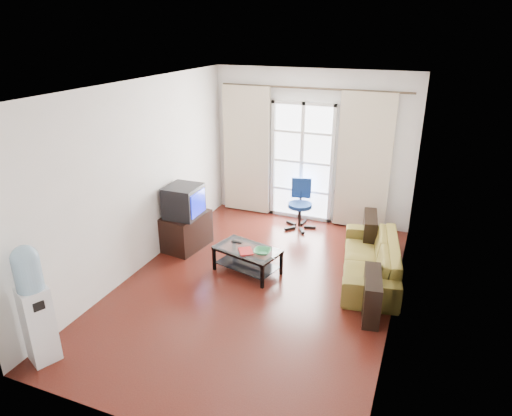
% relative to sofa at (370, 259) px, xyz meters
% --- Properties ---
extents(floor, '(5.20, 5.20, 0.00)m').
position_rel_sofa_xyz_m(floor, '(-1.39, -0.85, -0.28)').
color(floor, '#531D13').
rests_on(floor, ground).
extents(ceiling, '(5.20, 5.20, 0.00)m').
position_rel_sofa_xyz_m(ceiling, '(-1.39, -0.85, 2.42)').
color(ceiling, white).
rests_on(ceiling, wall_back).
extents(wall_back, '(3.60, 0.02, 2.70)m').
position_rel_sofa_xyz_m(wall_back, '(-1.39, 1.75, 1.07)').
color(wall_back, white).
rests_on(wall_back, floor).
extents(wall_front, '(3.60, 0.02, 2.70)m').
position_rel_sofa_xyz_m(wall_front, '(-1.39, -3.45, 1.07)').
color(wall_front, white).
rests_on(wall_front, floor).
extents(wall_left, '(0.02, 5.20, 2.70)m').
position_rel_sofa_xyz_m(wall_left, '(-3.19, -0.85, 1.07)').
color(wall_left, white).
rests_on(wall_left, floor).
extents(wall_right, '(0.02, 5.20, 2.70)m').
position_rel_sofa_xyz_m(wall_right, '(0.41, -0.85, 1.07)').
color(wall_right, white).
rests_on(wall_right, floor).
extents(french_door, '(1.16, 0.06, 2.15)m').
position_rel_sofa_xyz_m(french_door, '(-1.54, 1.69, 0.80)').
color(french_door, white).
rests_on(french_door, wall_back).
extents(curtain_rod, '(3.30, 0.04, 0.04)m').
position_rel_sofa_xyz_m(curtain_rod, '(-1.39, 1.65, 2.10)').
color(curtain_rod, '#4C3F2D').
rests_on(curtain_rod, wall_back).
extents(curtain_left, '(0.90, 0.07, 2.35)m').
position_rel_sofa_xyz_m(curtain_left, '(-2.59, 1.63, 0.92)').
color(curtain_left, beige).
rests_on(curtain_left, curtain_rod).
extents(curtain_right, '(0.90, 0.07, 2.35)m').
position_rel_sofa_xyz_m(curtain_right, '(-0.44, 1.63, 0.92)').
color(curtain_right, beige).
rests_on(curtain_right, curtain_rod).
extents(radiator, '(0.64, 0.12, 0.64)m').
position_rel_sofa_xyz_m(radiator, '(-0.59, 1.65, 0.05)').
color(radiator, '#9E9DA0').
rests_on(radiator, floor).
extents(sofa, '(2.13, 1.35, 0.55)m').
position_rel_sofa_xyz_m(sofa, '(0.00, 0.00, 0.00)').
color(sofa, brown).
rests_on(sofa, floor).
extents(coffee_table, '(1.03, 0.74, 0.38)m').
position_rel_sofa_xyz_m(coffee_table, '(-1.67, -0.54, -0.03)').
color(coffee_table, silver).
rests_on(coffee_table, floor).
extents(bowl, '(0.31, 0.31, 0.06)m').
position_rel_sofa_xyz_m(bowl, '(-1.42, -0.60, 0.13)').
color(bowl, '#36964E').
rests_on(bowl, coffee_table).
extents(book, '(0.41, 0.42, 0.02)m').
position_rel_sofa_xyz_m(book, '(-1.73, -0.70, 0.11)').
color(book, '#933312').
rests_on(book, coffee_table).
extents(remote, '(0.17, 0.05, 0.02)m').
position_rel_sofa_xyz_m(remote, '(-1.89, -0.42, 0.11)').
color(remote, black).
rests_on(remote, coffee_table).
extents(tv_stand, '(0.62, 0.84, 0.57)m').
position_rel_sofa_xyz_m(tv_stand, '(-2.90, -0.16, 0.01)').
color(tv_stand, black).
rests_on(tv_stand, floor).
extents(crt_tv, '(0.56, 0.55, 0.50)m').
position_rel_sofa_xyz_m(crt_tv, '(-2.90, -0.21, 0.54)').
color(crt_tv, black).
rests_on(crt_tv, tv_stand).
extents(task_chair, '(0.70, 0.70, 0.87)m').
position_rel_sofa_xyz_m(task_chair, '(-1.42, 1.27, -0.02)').
color(task_chair, black).
rests_on(task_chair, floor).
extents(water_cooler, '(0.37, 0.37, 1.36)m').
position_rel_sofa_xyz_m(water_cooler, '(-2.99, -3.08, 0.44)').
color(water_cooler, white).
rests_on(water_cooler, floor).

